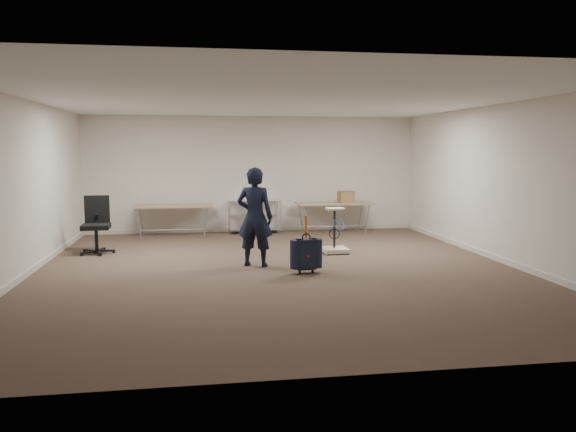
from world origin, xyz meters
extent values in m
plane|color=#45352A|center=(0.00, 0.00, 0.00)|extent=(9.00, 9.00, 0.00)
plane|color=silver|center=(0.00, 4.50, 1.40)|extent=(8.00, 0.00, 8.00)
plane|color=silver|center=(0.00, -4.50, 1.40)|extent=(8.00, 0.00, 8.00)
plane|color=silver|center=(-4.00, 0.00, 1.40)|extent=(0.00, 9.00, 9.00)
plane|color=silver|center=(4.00, 0.00, 1.40)|extent=(0.00, 9.00, 9.00)
plane|color=white|center=(0.00, 0.00, 2.80)|extent=(8.00, 8.00, 0.00)
cube|color=beige|center=(0.00, 4.49, 0.05)|extent=(8.00, 0.02, 0.10)
cube|color=beige|center=(-3.99, 0.00, 0.05)|extent=(0.02, 9.00, 0.10)
cube|color=beige|center=(3.99, 0.00, 0.05)|extent=(0.02, 9.00, 0.10)
cube|color=#9D8060|center=(-1.90, 3.95, 0.71)|extent=(1.80, 0.75, 0.03)
cylinder|color=#93969B|center=(-1.90, 3.95, 0.15)|extent=(1.50, 0.02, 0.02)
cylinder|color=#93969B|center=(-2.65, 3.65, 0.35)|extent=(0.13, 0.04, 0.69)
cylinder|color=#93969B|center=(-1.15, 3.65, 0.35)|extent=(0.13, 0.04, 0.69)
cylinder|color=#93969B|center=(-2.65, 4.25, 0.35)|extent=(0.13, 0.04, 0.69)
cylinder|color=#93969B|center=(-1.15, 4.25, 0.35)|extent=(0.13, 0.04, 0.69)
cube|color=#9D8060|center=(1.90, 3.95, 0.71)|extent=(1.80, 0.75, 0.03)
cylinder|color=#93969B|center=(1.90, 3.95, 0.15)|extent=(1.50, 0.02, 0.02)
cylinder|color=#93969B|center=(1.15, 3.65, 0.35)|extent=(0.13, 0.04, 0.69)
cylinder|color=#93969B|center=(2.65, 3.65, 0.35)|extent=(0.13, 0.04, 0.69)
cylinder|color=#93969B|center=(1.15, 4.25, 0.35)|extent=(0.13, 0.04, 0.69)
cylinder|color=#93969B|center=(2.65, 4.25, 0.35)|extent=(0.13, 0.04, 0.69)
cylinder|color=silver|center=(-0.60, 3.98, 0.40)|extent=(0.02, 0.02, 0.80)
cylinder|color=silver|center=(0.60, 3.98, 0.40)|extent=(0.02, 0.02, 0.80)
cylinder|color=silver|center=(-0.60, 4.42, 0.40)|extent=(0.02, 0.02, 0.80)
cylinder|color=silver|center=(0.60, 4.42, 0.40)|extent=(0.02, 0.02, 0.80)
cube|color=silver|center=(0.00, 4.20, 0.10)|extent=(1.20, 0.45, 0.02)
cube|color=silver|center=(0.00, 4.20, 0.45)|extent=(1.20, 0.45, 0.02)
cube|color=silver|center=(0.00, 4.20, 0.78)|extent=(1.20, 0.45, 0.01)
imported|color=black|center=(-0.35, 0.34, 0.85)|extent=(0.72, 0.60, 1.71)
cube|color=black|center=(0.41, -0.37, 0.33)|extent=(0.37, 0.24, 0.47)
cube|color=black|center=(0.40, -0.35, 0.08)|extent=(0.32, 0.18, 0.03)
cylinder|color=black|center=(0.30, -0.38, 0.03)|extent=(0.03, 0.07, 0.06)
cylinder|color=black|center=(0.51, -0.35, 0.03)|extent=(0.03, 0.07, 0.06)
torus|color=black|center=(0.41, -0.37, 0.59)|extent=(0.15, 0.04, 0.15)
cube|color=#F4550C|center=(0.40, -0.35, 0.76)|extent=(0.03, 0.01, 0.36)
cylinder|color=black|center=(-3.26, 1.97, 0.05)|extent=(0.67, 0.67, 0.10)
cylinder|color=black|center=(-3.26, 1.97, 0.28)|extent=(0.07, 0.07, 0.45)
cube|color=black|center=(-3.26, 1.97, 0.53)|extent=(0.54, 0.54, 0.09)
cube|color=black|center=(-3.27, 2.22, 0.84)|extent=(0.47, 0.09, 0.54)
cube|color=silver|center=(1.30, 1.34, 0.06)|extent=(0.51, 0.51, 0.08)
cylinder|color=black|center=(1.11, 1.15, 0.02)|extent=(0.06, 0.06, 0.04)
cylinder|color=black|center=(1.30, 1.39, 0.48)|extent=(0.05, 0.05, 0.76)
cube|color=silver|center=(1.30, 1.34, 0.86)|extent=(0.35, 0.31, 0.04)
torus|color=blue|center=(1.35, 1.27, 0.57)|extent=(0.25, 0.11, 0.24)
cube|color=brown|center=(2.21, 3.98, 0.87)|extent=(0.40, 0.33, 0.27)
camera|label=1|loc=(-1.26, -9.14, 2.00)|focal=35.00mm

